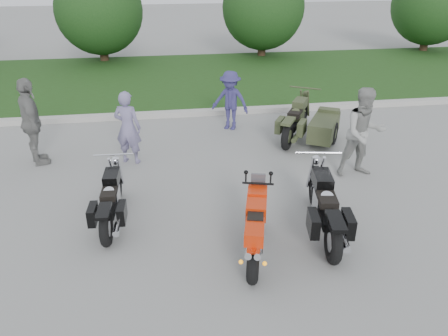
{
  "coord_description": "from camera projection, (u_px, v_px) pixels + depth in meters",
  "views": [
    {
      "loc": [
        -0.76,
        -6.24,
        4.21
      ],
      "look_at": [
        0.3,
        0.72,
        0.8
      ],
      "focal_mm": 35.0,
      "sensor_mm": 36.0,
      "label": 1
    }
  ],
  "objects": [
    {
      "name": "grass_strip",
      "position": [
        178.0,
        78.0,
        16.49
      ],
      "size": [
        60.0,
        8.0,
        0.14
      ],
      "primitive_type": "cube",
      "color": "#23511B",
      "rests_on": "ground"
    },
    {
      "name": "person_grey",
      "position": [
        364.0,
        133.0,
        8.97
      ],
      "size": [
        0.94,
        0.74,
        1.89
      ],
      "primitive_type": "imported",
      "rotation": [
        0.0,
        0.0,
        0.02
      ],
      "color": "#989994",
      "rests_on": "ground"
    },
    {
      "name": "ground",
      "position": [
        213.0,
        229.0,
        7.49
      ],
      "size": [
        80.0,
        80.0,
        0.0
      ],
      "primitive_type": "plane",
      "color": "gray",
      "rests_on": "ground"
    },
    {
      "name": "person_denim",
      "position": [
        230.0,
        101.0,
        11.53
      ],
      "size": [
        1.17,
        1.02,
        1.57
      ],
      "primitive_type": "imported",
      "rotation": [
        0.0,
        0.0,
        -0.54
      ],
      "color": "navy",
      "rests_on": "ground"
    },
    {
      "name": "tree_mid_left",
      "position": [
        99.0,
        11.0,
        18.13
      ],
      "size": [
        3.6,
        3.6,
        4.0
      ],
      "color": "#3F2B1C",
      "rests_on": "ground"
    },
    {
      "name": "cruiser_right",
      "position": [
        325.0,
        209.0,
        7.18
      ],
      "size": [
        0.58,
        2.36,
        0.91
      ],
      "rotation": [
        0.0,
        0.0,
        -0.17
      ],
      "color": "black",
      "rests_on": "ground"
    },
    {
      "name": "cruiser_sidecar",
      "position": [
        312.0,
        125.0,
        10.87
      ],
      "size": [
        1.86,
        2.24,
        0.93
      ],
      "rotation": [
        0.0,
        0.0,
        -0.53
      ],
      "color": "black",
      "rests_on": "ground"
    },
    {
      "name": "curb",
      "position": [
        187.0,
        113.0,
        12.79
      ],
      "size": [
        60.0,
        0.3,
        0.15
      ],
      "primitive_type": "cube",
      "color": "#B3B0A8",
      "rests_on": "ground"
    },
    {
      "name": "person_stripe",
      "position": [
        128.0,
        128.0,
        9.59
      ],
      "size": [
        0.7,
        0.59,
        1.65
      ],
      "primitive_type": "imported",
      "rotation": [
        0.0,
        0.0,
        2.77
      ],
      "color": "slate",
      "rests_on": "ground"
    },
    {
      "name": "person_back",
      "position": [
        31.0,
        122.0,
        9.46
      ],
      "size": [
        0.87,
        1.24,
        1.95
      ],
      "primitive_type": "imported",
      "rotation": [
        0.0,
        0.0,
        1.96
      ],
      "color": "gray",
      "rests_on": "ground"
    },
    {
      "name": "tree_mid_right",
      "position": [
        263.0,
        8.0,
        19.08
      ],
      "size": [
        3.6,
        3.6,
        4.0
      ],
      "color": "#3F2B1C",
      "rests_on": "ground"
    },
    {
      "name": "tree_far_right",
      "position": [
        432.0,
        5.0,
        20.17
      ],
      "size": [
        3.6,
        3.6,
        4.0
      ],
      "color": "#3F2B1C",
      "rests_on": "ground"
    },
    {
      "name": "sportbike_red",
      "position": [
        255.0,
        227.0,
        6.62
      ],
      "size": [
        0.67,
        1.84,
        0.89
      ],
      "rotation": [
        0.0,
        0.0,
        -0.26
      ],
      "color": "black",
      "rests_on": "ground"
    },
    {
      "name": "cruiser_left",
      "position": [
        111.0,
        202.0,
        7.51
      ],
      "size": [
        0.36,
        2.08,
        0.8
      ],
      "rotation": [
        0.0,
        0.0,
        -0.05
      ],
      "color": "black",
      "rests_on": "ground"
    }
  ]
}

